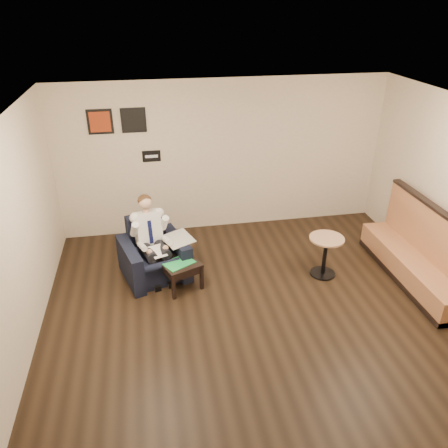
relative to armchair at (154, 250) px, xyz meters
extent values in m
plane|color=black|center=(1.40, -1.48, -0.46)|extent=(6.00, 6.00, 0.00)
cube|color=#EFDFC4|center=(1.40, 1.52, 0.94)|extent=(6.00, 0.02, 2.80)
cube|color=#EFDFC4|center=(-1.60, -1.48, 0.94)|extent=(0.02, 6.00, 2.80)
cube|color=white|center=(1.40, -1.48, 2.34)|extent=(6.00, 6.00, 0.02)
cube|color=black|center=(0.10, 1.50, 1.04)|extent=(0.32, 0.02, 0.20)
cube|color=#A63414|center=(-0.70, 1.50, 1.69)|extent=(0.42, 0.03, 0.42)
cube|color=black|center=(-0.15, 1.50, 1.69)|extent=(0.42, 0.03, 0.42)
cube|color=black|center=(0.00, 0.00, 0.00)|extent=(1.18, 1.18, 0.92)
cube|color=white|center=(0.06, -0.21, 0.10)|extent=(0.30, 0.35, 0.01)
cube|color=silver|center=(0.40, 0.01, 0.17)|extent=(0.54, 0.60, 0.01)
cube|color=black|center=(0.38, -0.37, -0.24)|extent=(0.70, 0.70, 0.44)
cube|color=green|center=(0.36, -0.40, -0.02)|extent=(0.53, 0.49, 0.01)
cylinder|color=white|center=(0.50, -0.20, 0.02)|extent=(0.10, 0.10, 0.09)
cube|color=black|center=(0.37, -0.21, -0.02)|extent=(0.15, 0.09, 0.01)
cube|color=#B16E44|center=(3.99, -0.83, 0.14)|extent=(0.56, 2.35, 1.20)
cylinder|color=tan|center=(2.67, -0.47, -0.12)|extent=(0.60, 0.60, 0.68)
camera|label=1|loc=(0.04, -5.99, 3.57)|focal=35.00mm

